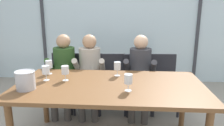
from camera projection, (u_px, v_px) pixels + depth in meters
name	position (u px, v px, depth m)	size (l,w,h in m)	color
ground	(115.00, 106.00, 3.52)	(14.00, 14.00, 0.00)	#9E9384
window_glass_panel	(119.00, 21.00, 4.54)	(7.26, 0.03, 2.60)	silver
window_mullion_left	(43.00, 21.00, 4.63)	(0.06, 0.06, 2.60)	#38383D
window_mullion_right	(198.00, 21.00, 4.41)	(0.06, 0.06, 2.60)	#38383D
hillside_vineyard	(123.00, 29.00, 8.46)	(13.26, 2.40, 1.56)	#568942
dining_table	(110.00, 90.00, 2.38)	(2.06, 1.09, 0.74)	brown
chair_near_curtain	(64.00, 77.00, 3.41)	(0.45, 0.45, 0.86)	#232328
chair_left_of_center	(89.00, 78.00, 3.37)	(0.46, 0.46, 0.86)	#232328
chair_center	(112.00, 78.00, 3.35)	(0.48, 0.48, 0.86)	#232328
chair_right_of_center	(138.00, 79.00, 3.33)	(0.49, 0.49, 0.86)	#232328
chair_near_window_right	(163.00, 78.00, 3.33)	(0.45, 0.45, 0.86)	#232328
person_olive_shirt	(64.00, 69.00, 3.23)	(0.49, 0.63, 1.18)	#2D5123
person_beige_jumper	(90.00, 69.00, 3.20)	(0.48, 0.63, 1.18)	#B7AD9E
person_charcoal_jacket	(140.00, 70.00, 3.15)	(0.48, 0.63, 1.18)	#38383D
ice_bucket_primary	(25.00, 80.00, 2.19)	(0.20, 0.20, 0.19)	#B7B7BC
wine_glass_by_left_taster	(117.00, 66.00, 2.63)	(0.08, 0.08, 0.17)	silver
wine_glass_near_bucket	(46.00, 70.00, 2.46)	(0.08, 0.08, 0.17)	silver
wine_glass_center_pour	(65.00, 71.00, 2.45)	(0.08, 0.08, 0.17)	silver
wine_glass_by_right_taster	(128.00, 80.00, 2.14)	(0.08, 0.08, 0.17)	silver
wine_glass_spare_empty	(49.00, 65.00, 2.71)	(0.08, 0.08, 0.17)	silver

